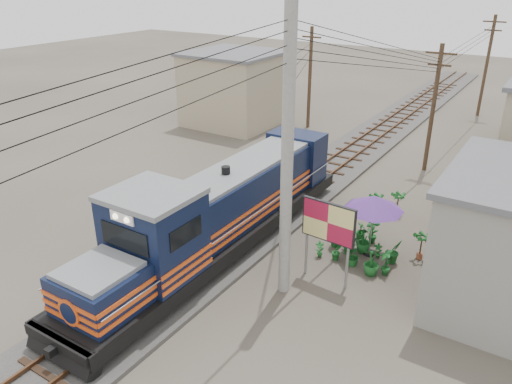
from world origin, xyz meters
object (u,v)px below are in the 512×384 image
Objects in this scene: billboard at (328,224)px; vendor at (438,210)px; market_umbrella at (374,203)px; locomotive at (218,214)px.

vendor is (2.35, 6.52, -1.51)m from billboard.
vendor is (1.65, 3.88, -1.46)m from market_umbrella.
vendor is at bearing 74.44° from billboard.
billboard is at bearing -104.91° from market_umbrella.
locomotive is 9.78m from vendor.
billboard is 1.03× the size of market_umbrella.
locomotive reaches higher than market_umbrella.
billboard is at bearing 5.37° from locomotive.
market_umbrella is (5.19, 3.06, 0.59)m from locomotive.
vendor is at bearing 66.92° from market_umbrella.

